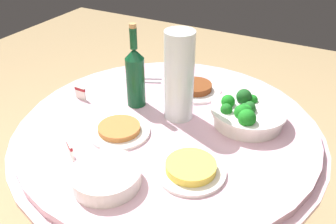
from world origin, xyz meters
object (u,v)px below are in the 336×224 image
object	(u,v)px
label_placard_mid	(80,92)
food_plate_stir_fry	(195,89)
serving_tongs	(142,80)
wine_bottle	(135,75)
food_plate_peanuts	(119,130)
label_placard_front	(70,149)
plate_stack	(106,177)
decorative_fruit_vase	(179,80)
broccoli_bowl	(247,113)
food_plate_fried_egg	(191,169)

from	to	relation	value
label_placard_mid	food_plate_stir_fry	bearing A→B (deg)	-144.78
serving_tongs	label_placard_mid	distance (m)	0.30
wine_bottle	serving_tongs	bearing A→B (deg)	-64.58
wine_bottle	label_placard_mid	bearing A→B (deg)	17.87
food_plate_peanuts	label_placard_front	bearing A→B (deg)	71.16
serving_tongs	plate_stack	bearing A→B (deg)	112.41
wine_bottle	label_placard_mid	size ratio (longest dim) A/B	6.11
wine_bottle	food_plate_peanuts	size ratio (longest dim) A/B	1.53
plate_stack	decorative_fruit_vase	distance (m)	0.45
plate_stack	wine_bottle	world-z (taller)	wine_bottle
broccoli_bowl	serving_tongs	distance (m)	0.54
food_plate_peanuts	label_placard_mid	size ratio (longest dim) A/B	4.00
label_placard_front	label_placard_mid	distance (m)	0.38
wine_bottle	label_placard_front	world-z (taller)	wine_bottle
serving_tongs	food_plate_peanuts	xyz separation A→B (m)	(-0.14, 0.39, 0.01)
serving_tongs	label_placard_front	bearing A→B (deg)	97.92
wine_bottle	food_plate_fried_egg	world-z (taller)	wine_bottle
broccoli_bowl	food_plate_fried_egg	distance (m)	0.36
broccoli_bowl	wine_bottle	xyz separation A→B (m)	(0.43, 0.07, 0.09)
food_plate_stir_fry	serving_tongs	bearing A→B (deg)	4.13
wine_bottle	food_plate_peanuts	xyz separation A→B (m)	(-0.05, 0.20, -0.12)
serving_tongs	food_plate_stir_fry	world-z (taller)	food_plate_stir_fry
food_plate_peanuts	food_plate_stir_fry	distance (m)	0.42
plate_stack	food_plate_peanuts	size ratio (longest dim) A/B	0.95
broccoli_bowl	food_plate_stir_fry	bearing A→B (deg)	-25.99
plate_stack	food_plate_peanuts	xyz separation A→B (m)	(0.11, -0.23, -0.01)
decorative_fruit_vase	serving_tongs	bearing A→B (deg)	-33.76
serving_tongs	food_plate_peanuts	distance (m)	0.41
label_placard_mid	broccoli_bowl	bearing A→B (deg)	-167.40
broccoli_bowl	label_placard_front	world-z (taller)	broccoli_bowl
wine_bottle	food_plate_stir_fry	xyz separation A→B (m)	(-0.17, -0.20, -0.11)
food_plate_peanuts	decorative_fruit_vase	bearing A→B (deg)	-123.64
serving_tongs	food_plate_fried_egg	size ratio (longest dim) A/B	0.74
food_plate_peanuts	broccoli_bowl	bearing A→B (deg)	-143.80
food_plate_fried_egg	broccoli_bowl	bearing A→B (deg)	-100.24
plate_stack	food_plate_peanuts	distance (m)	0.26
plate_stack	label_placard_front	xyz separation A→B (m)	(0.18, -0.05, 0.01)
decorative_fruit_vase	label_placard_front	xyz separation A→B (m)	(0.20, 0.39, -0.12)
food_plate_stir_fry	label_placard_mid	xyz separation A→B (m)	(0.39, 0.28, 0.02)
label_placard_front	label_placard_mid	size ratio (longest dim) A/B	1.00
decorative_fruit_vase	label_placard_front	world-z (taller)	decorative_fruit_vase
food_plate_peanuts	label_placard_front	world-z (taller)	label_placard_front
label_placard_mid	plate_stack	bearing A→B (deg)	137.50
wine_bottle	food_plate_fried_egg	xyz separation A→B (m)	(-0.37, 0.28, -0.11)
broccoli_bowl	serving_tongs	bearing A→B (deg)	-12.07
wine_bottle	serving_tongs	distance (m)	0.24
plate_stack	label_placard_mid	xyz separation A→B (m)	(0.39, -0.36, 0.01)
serving_tongs	food_plate_peanuts	world-z (taller)	food_plate_peanuts
wine_bottle	food_plate_stir_fry	size ratio (longest dim) A/B	1.53
broccoli_bowl	decorative_fruit_vase	bearing A→B (deg)	16.97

